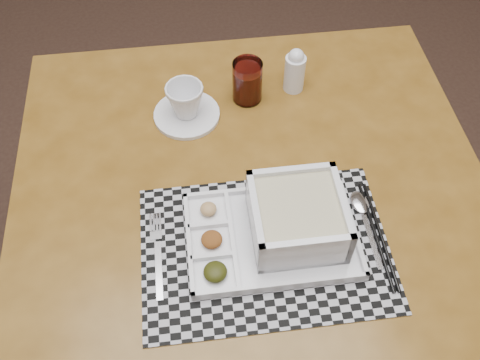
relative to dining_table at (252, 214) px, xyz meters
name	(u,v)px	position (x,y,z in m)	size (l,w,h in m)	color
dining_table	(252,214)	(0.00, 0.00, 0.00)	(1.07, 1.07, 0.73)	#583810
placemat	(265,248)	(-0.01, -0.13, 0.08)	(0.47, 0.33, 0.00)	#9F9EA5
serving_tray	(288,224)	(0.04, -0.11, 0.12)	(0.34, 0.25, 0.10)	white
fork	(157,253)	(-0.21, -0.10, 0.08)	(0.03, 0.19, 0.00)	silver
spoon	(362,208)	(0.20, -0.09, 0.08)	(0.04, 0.18, 0.01)	silver
chopsticks	(378,235)	(0.21, -0.15, 0.08)	(0.04, 0.24, 0.01)	black
saucer	(187,115)	(-0.10, 0.24, 0.08)	(0.15, 0.15, 0.01)	white
cup	(185,101)	(-0.10, 0.24, 0.12)	(0.08, 0.08, 0.08)	white
juice_glass	(247,83)	(0.05, 0.27, 0.12)	(0.07, 0.07, 0.10)	white
creamer_bottle	(295,70)	(0.17, 0.28, 0.13)	(0.05, 0.05, 0.11)	white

